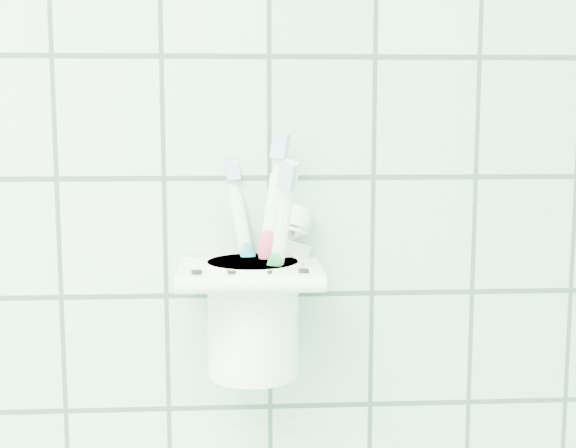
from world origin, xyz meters
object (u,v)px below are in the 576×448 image
Objects in this scene: holder_bracket at (250,275)px; toothbrush_blue at (250,248)px; toothbrush_pink at (267,259)px; toothbrush_orange at (263,256)px; toothpaste_tube at (258,271)px; cup at (253,314)px.

holder_bracket is 0.59× the size of toothbrush_blue.
toothbrush_orange is at bearing 99.92° from toothbrush_pink.
toothbrush_orange is (0.01, 0.01, 0.01)m from holder_bracket.
toothbrush_orange is at bearing 8.06° from toothpaste_tube.
cup is 0.04m from toothpaste_tube.
holder_bracket is 0.04m from cup.
cup is 0.54× the size of toothbrush_orange.
toothbrush_orange is 1.23× the size of toothpaste_tube.
holder_bracket is 0.01m from toothpaste_tube.
toothbrush_orange is (0.01, 0.01, 0.05)m from cup.
toothbrush_pink is 0.98× the size of toothbrush_orange.
holder_bracket is at bearing -145.97° from toothpaste_tube.
toothpaste_tube is at bearing 54.16° from cup.
toothbrush_pink is 0.02m from toothpaste_tube.
toothbrush_orange is at bearing 47.48° from holder_bracket.
toothbrush_pink is 0.91× the size of toothbrush_blue.
cup is 0.66× the size of toothpaste_tube.
toothbrush_blue is at bearing 144.72° from toothbrush_pink.
holder_bracket is at bearing -124.03° from cup.
cup is 0.55× the size of toothbrush_pink.
toothbrush_blue reaches higher than cup.
toothbrush_pink is (0.01, 0.00, 0.01)m from holder_bracket.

